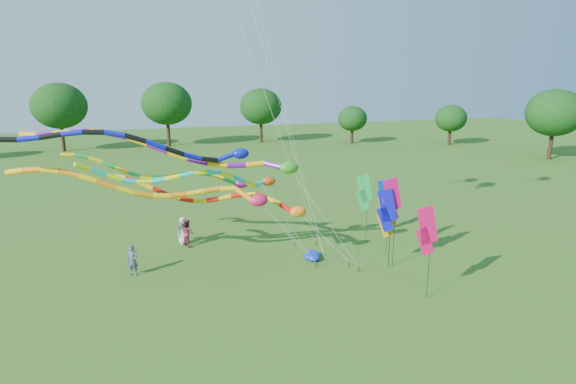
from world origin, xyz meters
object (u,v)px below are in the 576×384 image
object	(u,v)px
tube_kite_orange	(172,190)
person_a	(183,231)
person_b	(133,260)
person_c	(188,233)
tube_kite_red	(234,200)
blue_nylon_heap	(311,257)

from	to	relation	value
tube_kite_orange	person_a	bearing A→B (deg)	90.49
person_b	person_c	distance (m)	5.06
tube_kite_red	blue_nylon_heap	distance (m)	5.71
tube_kite_red	tube_kite_orange	bearing A→B (deg)	-148.49
person_a	person_c	size ratio (longest dim) A/B	1.01
tube_kite_red	blue_nylon_heap	xyz separation A→B (m)	(4.34, -0.93, -3.59)
person_b	person_c	world-z (taller)	person_c
blue_nylon_heap	person_a	distance (m)	8.66
tube_kite_orange	person_b	size ratio (longest dim) A/B	8.92
person_c	person_b	bearing A→B (deg)	114.57
tube_kite_orange	person_c	world-z (taller)	tube_kite_orange
person_a	person_c	xyz separation A→B (m)	(0.22, -0.49, -0.01)
tube_kite_orange	person_c	size ratio (longest dim) A/B	8.67
blue_nylon_heap	tube_kite_orange	bearing A→B (deg)	177.44
tube_kite_orange	person_b	xyz separation A→B (m)	(-2.27, 0.59, -3.93)
person_b	blue_nylon_heap	bearing A→B (deg)	19.27
tube_kite_orange	person_a	xyz separation A→B (m)	(0.87, 4.87, -3.90)
tube_kite_orange	person_c	distance (m)	5.96
tube_kite_red	person_a	distance (m)	5.78
blue_nylon_heap	person_b	size ratio (longest dim) A/B	0.91
person_a	person_b	world-z (taller)	person_a
blue_nylon_heap	tube_kite_red	bearing A→B (deg)	167.88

